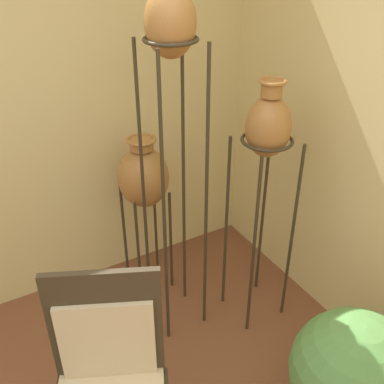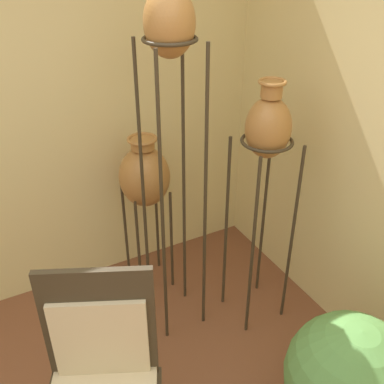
{
  "view_description": "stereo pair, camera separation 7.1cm",
  "coord_description": "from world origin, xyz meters",
  "px_view_note": "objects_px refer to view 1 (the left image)",
  "views": [
    {
      "loc": [
        -0.07,
        -0.82,
        2.31
      ],
      "look_at": [
        1.11,
        1.24,
        0.9
      ],
      "focal_mm": 42.0,
      "sensor_mm": 36.0,
      "label": 1
    },
    {
      "loc": [
        -0.01,
        -0.85,
        2.31
      ],
      "look_at": [
        1.11,
        1.24,
        0.9
      ],
      "focal_mm": 42.0,
      "sensor_mm": 36.0,
      "label": 2
    }
  ],
  "objects_px": {
    "potted_plant": "(353,377)",
    "vase_stand_medium": "(268,134)",
    "vase_stand_short": "(144,178)",
    "vase_stand_tall": "(171,45)",
    "chair": "(108,384)"
  },
  "relations": [
    {
      "from": "vase_stand_medium",
      "to": "potted_plant",
      "type": "relative_size",
      "value": 2.16
    },
    {
      "from": "vase_stand_medium",
      "to": "chair",
      "type": "distance_m",
      "value": 1.49
    },
    {
      "from": "vase_stand_short",
      "to": "vase_stand_medium",
      "type": "bearing_deg",
      "value": -49.57
    },
    {
      "from": "vase_stand_medium",
      "to": "vase_stand_short",
      "type": "height_order",
      "value": "vase_stand_medium"
    },
    {
      "from": "vase_stand_medium",
      "to": "potted_plant",
      "type": "bearing_deg",
      "value": -96.98
    },
    {
      "from": "vase_stand_short",
      "to": "potted_plant",
      "type": "relative_size",
      "value": 1.56
    },
    {
      "from": "vase_stand_short",
      "to": "potted_plant",
      "type": "bearing_deg",
      "value": -75.77
    },
    {
      "from": "vase_stand_medium",
      "to": "vase_stand_tall",
      "type": "bearing_deg",
      "value": 158.94
    },
    {
      "from": "vase_stand_short",
      "to": "chair",
      "type": "bearing_deg",
      "value": -121.22
    },
    {
      "from": "potted_plant",
      "to": "vase_stand_medium",
      "type": "bearing_deg",
      "value": 83.02
    },
    {
      "from": "vase_stand_tall",
      "to": "potted_plant",
      "type": "bearing_deg",
      "value": -71.69
    },
    {
      "from": "potted_plant",
      "to": "vase_stand_tall",
      "type": "bearing_deg",
      "value": 108.31
    },
    {
      "from": "vase_stand_tall",
      "to": "vase_stand_medium",
      "type": "relative_size",
      "value": 1.33
    },
    {
      "from": "vase_stand_medium",
      "to": "chair",
      "type": "height_order",
      "value": "vase_stand_medium"
    },
    {
      "from": "vase_stand_short",
      "to": "potted_plant",
      "type": "height_order",
      "value": "vase_stand_short"
    }
  ]
}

